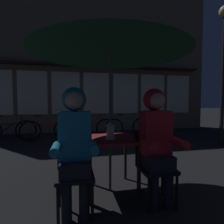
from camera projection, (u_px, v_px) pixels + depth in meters
The scene contains 14 objects.
ground_plane at pixel (110, 190), 2.51m from camera, with size 60.00×60.00×0.00m, color black.
cafe_table at pixel (110, 145), 2.47m from camera, with size 0.72×0.72×0.74m.
patio_umbrella at pixel (110, 40), 2.39m from camera, with size 2.10×2.10×2.31m.
lantern at pixel (110, 130), 2.38m from camera, with size 0.11×0.11×0.23m.
chair_left at pixel (75, 168), 2.02m from camera, with size 0.40×0.40×0.87m.
chair_right at pixel (154, 162), 2.22m from camera, with size 0.40×0.40×0.87m.
person_left_hooded at pixel (75, 138), 1.95m from camera, with size 0.45×0.56×1.40m.
person_right_hooded at pixel (156, 134), 2.14m from camera, with size 0.45×0.56×1.40m.
shopfront_building at pixel (96, 59), 7.70m from camera, with size 10.00×0.93×6.20m.
street_lamp at pixel (224, 49), 4.95m from camera, with size 0.32×0.32×3.88m.
bicycle_nearest at pixel (9, 130), 5.64m from camera, with size 1.68×0.08×0.84m.
bicycle_second at pixel (47, 130), 5.75m from camera, with size 1.67×0.27×0.84m.
bicycle_third at pixel (90, 128), 6.11m from camera, with size 1.68×0.14×0.84m.
bicycle_fourth at pixel (128, 127), 6.43m from camera, with size 1.68×0.19×0.84m.
Camera 1 is at (-0.48, -2.40, 1.23)m, focal length 28.71 mm.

